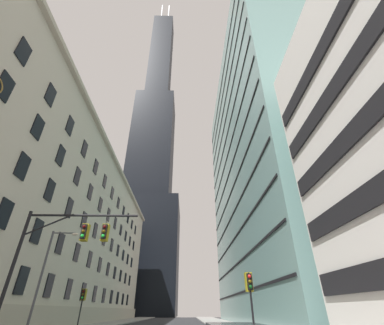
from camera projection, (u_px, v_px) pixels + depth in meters
station_building at (61, 228)px, 42.05m from camera, size 14.48×74.34×27.42m
dark_skyscraper at (150, 170)px, 115.17m from camera, size 27.24×27.24×194.00m
glass_office_midrise at (266, 165)px, 49.60m from camera, size 15.20×47.76×52.83m
traffic_signal_mast at (65, 245)px, 15.30m from camera, size 7.06×0.63×7.13m
traffic_light_near_right at (249, 286)px, 14.91m from camera, size 0.40×0.63×3.60m
traffic_light_far_left at (83, 297)px, 25.44m from camera, size 0.40×0.63×3.54m
street_lamppost at (47, 269)px, 20.38m from camera, size 2.28×0.32×7.56m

